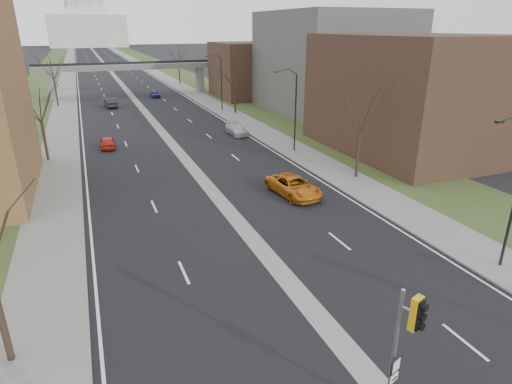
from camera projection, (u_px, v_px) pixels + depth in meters
road_surface at (107, 67)px, 144.84m from camera, size 20.00×600.00×0.01m
median_strip at (107, 67)px, 144.84m from camera, size 1.20×600.00×0.02m
sidewalk_right at (143, 66)px, 148.97m from camera, size 4.00×600.00×0.12m
sidewalk_left at (69, 68)px, 140.66m from camera, size 4.00×600.00×0.12m
grass_verge_right at (160, 65)px, 151.05m from camera, size 8.00×600.00×0.10m
grass_verge_left at (49, 69)px, 138.59m from camera, size 8.00×600.00×0.10m
commercial_block_near at (416, 94)px, 45.36m from camera, size 16.00×20.00×12.00m
commercial_block_mid at (331, 62)px, 66.98m from camera, size 18.00×22.00×15.00m
commercial_block_far at (254, 70)px, 81.39m from camera, size 14.00×14.00×10.00m
pedestrian_bridge at (129, 70)px, 82.48m from camera, size 34.00×3.00×6.45m
capitol at (86, 17)px, 285.30m from camera, size 48.00×42.00×55.75m
streetlight_mid at (289, 87)px, 43.97m from camera, size 2.61×0.20×8.70m
streetlight_far at (216, 66)px, 66.48m from camera, size 2.61×0.20×8.70m
tree_left_b at (37, 99)px, 41.12m from camera, size 6.75×6.75×8.81m
tree_left_c at (51, 64)px, 70.26m from camera, size 7.65×7.65×9.99m
tree_right_a at (362, 104)px, 36.12m from camera, size 7.20×7.20×9.40m
tree_right_b at (235, 75)px, 64.99m from camera, size 6.30×6.30×8.22m
tree_right_c at (178, 53)px, 99.18m from camera, size 7.65×7.65×9.99m
signal_pole_median at (406, 336)px, 13.50m from camera, size 0.72×0.86×5.16m
car_left_near at (108, 142)px, 47.77m from camera, size 1.73×3.90×1.31m
car_left_far at (111, 103)px, 71.85m from camera, size 1.99×4.85×1.56m
car_right_near at (293, 186)px, 34.30m from camera, size 3.27×5.83×1.54m
car_right_mid at (236, 129)px, 53.72m from camera, size 2.04×4.73×1.36m
car_right_far at (155, 94)px, 82.16m from camera, size 1.78×3.82×1.26m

